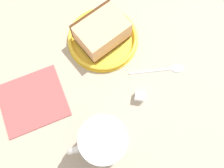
{
  "coord_description": "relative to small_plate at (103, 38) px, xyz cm",
  "views": [
    {
      "loc": [
        -3.76,
        -19.75,
        46.25
      ],
      "look_at": [
        -2.73,
        -6.14,
        3.0
      ],
      "focal_mm": 36.64,
      "sensor_mm": 36.0,
      "label": 1
    }
  ],
  "objects": [
    {
      "name": "ground_plane",
      "position": [
        3.91,
        -5.36,
        -1.89
      ],
      "size": [
        127.51,
        127.51,
        2.28
      ],
      "primitive_type": "cube",
      "color": "tan"
    },
    {
      "name": "small_plate",
      "position": [
        0.0,
        0.0,
        0.0
      ],
      "size": [
        15.89,
        15.89,
        1.52
      ],
      "color": "yellow",
      "rests_on": "ground_plane"
    },
    {
      "name": "cake_slice",
      "position": [
        -0.15,
        0.22,
        2.52
      ],
      "size": [
        12.95,
        12.31,
        5.21
      ],
      "color": "#472814",
      "rests_on": "small_plate"
    },
    {
      "name": "tea_mug",
      "position": [
        -1.2,
        -22.6,
        4.45
      ],
      "size": [
        10.62,
        8.01,
        10.19
      ],
      "color": "white",
      "rests_on": "ground_plane"
    },
    {
      "name": "teaspoon",
      "position": [
        13.75,
        -8.16,
        -0.4
      ],
      "size": [
        12.24,
        2.11,
        0.8
      ],
      "color": "silver",
      "rests_on": "ground_plane"
    },
    {
      "name": "folded_napkin",
      "position": [
        -15.39,
        -12.94,
        -0.45
      ],
      "size": [
        16.04,
        15.31,
        0.6
      ],
      "primitive_type": "cube",
      "rotation": [
        0.0,
        0.0,
        0.32
      ],
      "color": "#B24C4C",
      "rests_on": "ground_plane"
    },
    {
      "name": "sugar_cube",
      "position": [
        6.66,
        -13.89,
        0.19
      ],
      "size": [
        2.29,
        2.29,
        1.88
      ],
      "primitive_type": "cube",
      "rotation": [
        0.0,
        0.0,
        1.32
      ],
      "color": "white",
      "rests_on": "ground_plane"
    }
  ]
}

